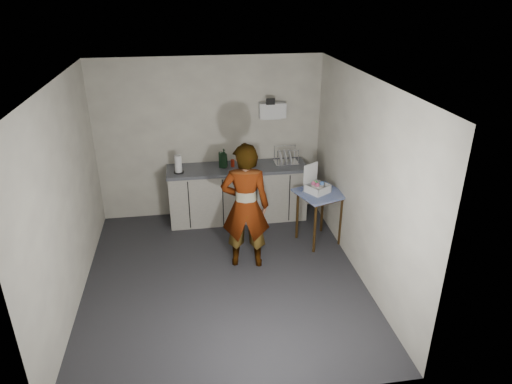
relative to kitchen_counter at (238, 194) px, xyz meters
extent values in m
plane|color=#28272C|center=(-0.40, -1.70, -0.43)|extent=(4.00, 4.00, 0.00)
cube|color=#BBB3A3|center=(-0.40, 0.29, 0.87)|extent=(3.60, 0.02, 2.60)
cube|color=#BBB3A3|center=(1.39, -1.70, 0.87)|extent=(0.02, 4.00, 2.60)
cube|color=#BBB3A3|center=(-2.19, -1.70, 0.87)|extent=(0.02, 4.00, 2.60)
cube|color=silver|center=(-0.40, -1.70, 2.17)|extent=(3.60, 4.00, 0.01)
cube|color=black|center=(0.00, 0.00, -0.39)|extent=(2.20, 0.52, 0.08)
cube|color=beige|center=(0.00, 0.00, 0.00)|extent=(2.20, 0.58, 0.86)
cube|color=#4C4D56|center=(0.00, 0.00, 0.46)|extent=(2.24, 0.62, 0.05)
cube|color=black|center=(-0.80, -0.29, 0.00)|extent=(0.02, 0.01, 0.80)
cube|color=black|center=(-0.27, -0.29, 0.00)|extent=(0.02, 0.01, 0.80)
cube|color=black|center=(0.27, -0.29, 0.00)|extent=(0.01, 0.01, 0.80)
cube|color=black|center=(0.80, -0.29, 0.00)|extent=(0.02, 0.01, 0.80)
cube|color=white|center=(0.60, 0.22, 1.32)|extent=(0.42, 0.16, 0.24)
cube|color=white|center=(0.60, 0.27, 1.18)|extent=(0.30, 0.06, 0.04)
cube|color=black|center=(0.55, 0.13, 1.48)|extent=(0.14, 0.02, 0.10)
cylinder|color=#3B240D|center=(0.96, -1.24, -0.05)|extent=(0.04, 0.04, 0.75)
cylinder|color=#3B240D|center=(1.39, -1.09, -0.05)|extent=(0.04, 0.04, 0.75)
cylinder|color=#3B240D|center=(0.81, -0.81, -0.05)|extent=(0.04, 0.04, 0.75)
cylinder|color=#3B240D|center=(1.24, -0.66, -0.05)|extent=(0.04, 0.04, 0.75)
cube|color=#3B240D|center=(1.10, -0.95, 0.34)|extent=(0.70, 0.70, 0.04)
cube|color=#1A38A1|center=(1.10, -0.95, 0.37)|extent=(0.80, 0.80, 0.03)
imported|color=#B2A593|center=(-0.06, -1.38, 0.46)|extent=(0.70, 0.52, 1.77)
imported|color=black|center=(-0.21, 0.01, 0.64)|extent=(0.14, 0.14, 0.31)
cylinder|color=red|center=(-0.07, 0.03, 0.54)|extent=(0.06, 0.06, 0.11)
cylinder|color=black|center=(-0.25, 0.02, 0.61)|extent=(0.07, 0.07, 0.25)
cylinder|color=black|center=(-0.92, -0.10, 0.49)|extent=(0.16, 0.16, 0.01)
cylinder|color=white|center=(-0.92, -0.10, 0.63)|extent=(0.11, 0.11, 0.27)
cube|color=silver|center=(0.81, 0.04, 0.49)|extent=(0.38, 0.28, 0.02)
cylinder|color=silver|center=(0.64, -0.08, 0.63)|extent=(0.01, 0.01, 0.25)
cylinder|color=silver|center=(0.98, -0.08, 0.63)|extent=(0.01, 0.01, 0.25)
cylinder|color=silver|center=(0.64, 0.17, 0.63)|extent=(0.01, 0.01, 0.25)
cylinder|color=silver|center=(0.98, 0.17, 0.63)|extent=(0.01, 0.01, 0.25)
cylinder|color=white|center=(0.71, 0.04, 0.61)|extent=(0.05, 0.21, 0.21)
cylinder|color=white|center=(0.79, 0.04, 0.61)|extent=(0.05, 0.21, 0.21)
cylinder|color=white|center=(0.86, 0.04, 0.61)|extent=(0.05, 0.21, 0.21)
cube|color=white|center=(1.06, -0.93, 0.39)|extent=(0.39, 0.39, 0.01)
cube|color=white|center=(1.13, -1.04, 0.45)|extent=(0.25, 0.16, 0.10)
cube|color=white|center=(0.99, -0.81, 0.45)|extent=(0.25, 0.16, 0.10)
cube|color=white|center=(0.94, -1.00, 0.45)|extent=(0.16, 0.25, 0.10)
cube|color=white|center=(1.17, -0.85, 0.45)|extent=(0.16, 0.25, 0.10)
cube|color=white|center=(0.98, -0.80, 0.64)|extent=(0.25, 0.16, 0.28)
cylinder|color=white|center=(1.06, -0.93, 0.45)|extent=(0.19, 0.19, 0.10)
sphere|color=#E75589|center=(1.04, -0.98, 0.52)|extent=(0.06, 0.06, 0.06)
sphere|color=#5589E6|center=(1.12, -0.93, 0.52)|extent=(0.06, 0.06, 0.06)
sphere|color=#55CF5C|center=(1.03, -0.89, 0.52)|extent=(0.06, 0.06, 0.06)
sphere|color=#E75589|center=(1.00, -0.91, 0.52)|extent=(0.06, 0.06, 0.06)
camera|label=1|loc=(-0.77, -6.74, 3.14)|focal=32.00mm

